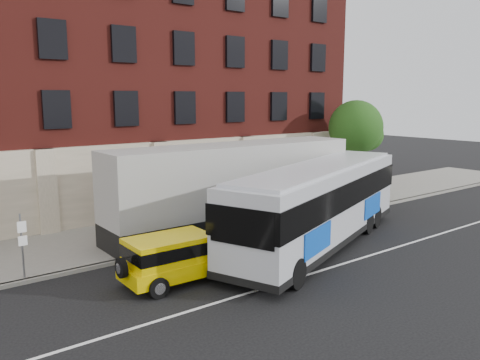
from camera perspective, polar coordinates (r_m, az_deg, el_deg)
ground at (r=18.30m, az=8.98°, el=-11.34°), size 120.00×120.00×0.00m
sidewalk at (r=25.00m, az=-6.18°, el=-5.35°), size 60.00×6.00×0.15m
kerb at (r=22.58m, az=-2.18°, el=-6.94°), size 60.00×0.25×0.15m
lane_line at (r=18.62m, az=7.84°, el=-10.92°), size 60.00×0.12×0.01m
building at (r=31.23m, az=-14.19°, el=11.30°), size 30.00×12.10×15.00m
sign_pole at (r=18.96m, az=-24.10°, el=-6.72°), size 0.30×0.20×2.50m
street_tree at (r=33.62m, az=13.43°, el=5.77°), size 3.60×3.60×6.20m
city_bus at (r=21.67m, az=9.31°, el=-2.52°), size 13.36×7.37×3.62m
yellow_suv at (r=17.58m, az=-7.46°, el=-8.76°), size 4.54×2.06×1.73m
shipping_container at (r=23.60m, az=-0.68°, el=-1.06°), size 12.97×2.82×4.32m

